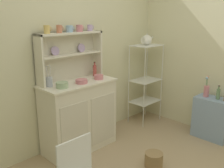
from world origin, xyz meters
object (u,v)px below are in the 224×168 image
at_px(hutch_shelf_unit, 69,52).
at_px(bakers_rack, 146,75).
at_px(side_shelf_blue, 212,118).
at_px(utensil_jar, 49,82).
at_px(floor_basket, 154,160).
at_px(hutch_cabinet, 79,115).
at_px(jam_bottle, 95,70).
at_px(bowl_mixing_large, 62,85).
at_px(oil_bottle, 218,94).
at_px(cup_gold_0, 47,29).
at_px(porcelain_teapot, 147,40).
at_px(flower_vase, 206,90).

distance_m(hutch_shelf_unit, bakers_rack, 1.42).
xyz_separation_m(side_shelf_blue, utensil_jar, (-1.86, 1.16, 0.67)).
bearing_deg(floor_basket, bakers_rack, 42.86).
bearing_deg(hutch_cabinet, jam_bottle, 13.65).
relative_size(bowl_mixing_large, oil_bottle, 0.71).
xyz_separation_m(hutch_cabinet, oil_bottle, (1.51, -1.13, 0.20)).
distance_m(hutch_cabinet, floor_basket, 1.07).
relative_size(bakers_rack, oil_bottle, 6.38).
height_order(floor_basket, cup_gold_0, cup_gold_0).
bearing_deg(floor_basket, cup_gold_0, 121.29).
bearing_deg(hutch_shelf_unit, floor_basket, -73.08).
xyz_separation_m(bakers_rack, oil_bottle, (0.19, -1.09, -0.10)).
relative_size(cup_gold_0, porcelain_teapot, 0.39).
bearing_deg(hutch_cabinet, oil_bottle, -36.95).
xyz_separation_m(bakers_rack, cup_gold_0, (-1.63, 0.16, 0.78)).
xyz_separation_m(side_shelf_blue, flower_vase, (-0.00, 0.12, 0.39)).
xyz_separation_m(side_shelf_blue, jam_bottle, (-1.15, 1.17, 0.69)).
xyz_separation_m(floor_basket, jam_bottle, (0.02, 1.03, 0.90)).
height_order(bakers_rack, side_shelf_blue, bakers_rack).
bearing_deg(side_shelf_blue, bakers_rack, 100.46).
xyz_separation_m(side_shelf_blue, cup_gold_0, (-1.82, 1.21, 1.26)).
xyz_separation_m(bowl_mixing_large, utensil_jar, (-0.07, 0.15, 0.03)).
distance_m(floor_basket, utensil_jar, 1.51).
distance_m(cup_gold_0, porcelain_teapot, 1.65).
bearing_deg(floor_basket, utensil_jar, 124.06).
height_order(side_shelf_blue, porcelain_teapot, porcelain_teapot).
relative_size(hutch_shelf_unit, cup_gold_0, 9.50).
bearing_deg(floor_basket, oil_bottle, -9.11).
height_order(floor_basket, bowl_mixing_large, bowl_mixing_large).
bearing_deg(utensil_jar, hutch_cabinet, -12.36).
relative_size(bakers_rack, jam_bottle, 6.33).
bearing_deg(hutch_shelf_unit, flower_vase, -36.78).
bearing_deg(side_shelf_blue, flower_vase, 90.17).
distance_m(side_shelf_blue, utensil_jar, 2.30).
bearing_deg(hutch_shelf_unit, hutch_cabinet, -90.00).
relative_size(cup_gold_0, oil_bottle, 0.48).
distance_m(bowl_mixing_large, porcelain_teapot, 1.64).
relative_size(bowl_mixing_large, porcelain_teapot, 0.58).
relative_size(hutch_cabinet, side_shelf_blue, 1.65).
height_order(jam_bottle, utensil_jar, utensil_jar).
bearing_deg(floor_basket, jam_bottle, 88.96).
bearing_deg(hutch_shelf_unit, porcelain_teapot, -8.67).
bearing_deg(bowl_mixing_large, floor_basket, -54.72).
distance_m(bakers_rack, utensil_jar, 1.68).
bearing_deg(oil_bottle, floor_basket, 170.89).
xyz_separation_m(bakers_rack, flower_vase, (0.19, -0.93, -0.08)).
height_order(bowl_mixing_large, jam_bottle, jam_bottle).
xyz_separation_m(bowl_mixing_large, jam_bottle, (0.64, 0.16, 0.05)).
height_order(bakers_rack, utensil_jar, bakers_rack).
relative_size(hutch_shelf_unit, side_shelf_blue, 1.53).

